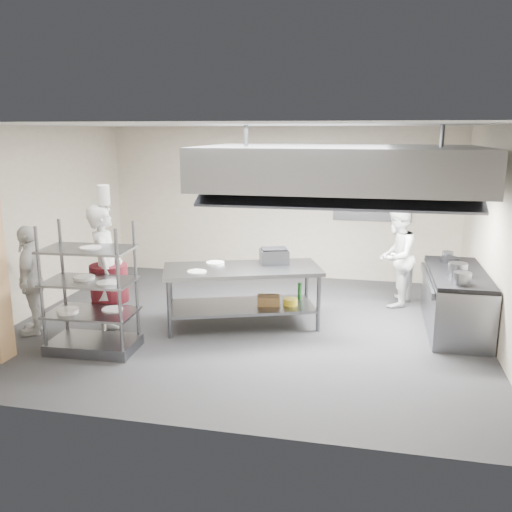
% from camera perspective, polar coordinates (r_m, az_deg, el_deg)
% --- Properties ---
extents(floor, '(7.00, 7.00, 0.00)m').
position_cam_1_polar(floor, '(8.40, -0.94, -7.28)').
color(floor, '#29292B').
rests_on(floor, ground).
extents(ceiling, '(7.00, 7.00, 0.00)m').
position_cam_1_polar(ceiling, '(7.87, -1.02, 13.66)').
color(ceiling, silver).
rests_on(ceiling, wall_back).
extents(wall_back, '(7.00, 0.00, 7.00)m').
position_cam_1_polar(wall_back, '(10.91, 2.63, 5.59)').
color(wall_back, '#B2A48D').
rests_on(wall_back, ground).
extents(wall_left, '(0.00, 6.00, 6.00)m').
position_cam_1_polar(wall_left, '(9.42, -22.22, 3.44)').
color(wall_left, '#B2A48D').
rests_on(wall_left, ground).
extents(wall_right, '(0.00, 6.00, 6.00)m').
position_cam_1_polar(wall_right, '(7.98, 24.32, 1.65)').
color(wall_right, '#B2A48D').
rests_on(wall_right, ground).
extents(exhaust_hood, '(4.00, 2.50, 0.60)m').
position_cam_1_polar(exhaust_hood, '(8.09, 8.77, 9.24)').
color(exhaust_hood, gray).
rests_on(exhaust_hood, ceiling).
extents(hood_strip_a, '(1.60, 0.12, 0.04)m').
position_cam_1_polar(hood_strip_a, '(8.23, 2.38, 7.21)').
color(hood_strip_a, white).
rests_on(hood_strip_a, exhaust_hood).
extents(hood_strip_b, '(1.60, 0.12, 0.04)m').
position_cam_1_polar(hood_strip_b, '(8.12, 15.09, 6.69)').
color(hood_strip_b, white).
rests_on(hood_strip_b, exhaust_hood).
extents(wall_shelf, '(1.50, 0.28, 0.04)m').
position_cam_1_polar(wall_shelf, '(10.60, 12.16, 5.09)').
color(wall_shelf, gray).
rests_on(wall_shelf, wall_back).
extents(island, '(2.53, 1.70, 0.91)m').
position_cam_1_polar(island, '(8.27, -1.46, -4.28)').
color(island, slate).
rests_on(island, floor).
extents(island_worktop, '(2.53, 1.70, 0.06)m').
position_cam_1_polar(island_worktop, '(8.15, -1.47, -1.42)').
color(island_worktop, gray).
rests_on(island_worktop, island).
extents(island_undershelf, '(2.32, 1.55, 0.04)m').
position_cam_1_polar(island_undershelf, '(8.31, -1.45, -5.30)').
color(island_undershelf, slate).
rests_on(island_undershelf, island).
extents(pass_rack, '(1.20, 0.74, 1.75)m').
position_cam_1_polar(pass_rack, '(7.53, -17.06, -3.28)').
color(pass_rack, gray).
rests_on(pass_rack, floor).
extents(cooking_range, '(0.80, 2.00, 0.84)m').
position_cam_1_polar(cooking_range, '(8.63, 20.26, -4.59)').
color(cooking_range, slate).
rests_on(cooking_range, floor).
extents(range_top, '(0.78, 1.96, 0.06)m').
position_cam_1_polar(range_top, '(8.51, 20.50, -1.70)').
color(range_top, black).
rests_on(range_top, cooking_range).
extents(chef_head, '(0.67, 0.81, 1.92)m').
position_cam_1_polar(chef_head, '(8.07, -15.50, -1.48)').
color(chef_head, silver).
rests_on(chef_head, floor).
extents(chef_line, '(0.85, 0.97, 1.69)m').
position_cam_1_polar(chef_line, '(9.40, 14.56, -0.08)').
color(chef_line, silver).
rests_on(chef_line, floor).
extents(chef_plating, '(0.71, 1.02, 1.61)m').
position_cam_1_polar(chef_plating, '(8.52, -22.58, -2.33)').
color(chef_plating, white).
rests_on(chef_plating, floor).
extents(griddle, '(0.52, 0.46, 0.21)m').
position_cam_1_polar(griddle, '(8.40, 1.92, -0.04)').
color(griddle, slate).
rests_on(griddle, island_worktop).
extents(wicker_basket, '(0.37, 0.29, 0.15)m').
position_cam_1_polar(wicker_basket, '(8.28, 1.33, -4.69)').
color(wicker_basket, olive).
rests_on(wicker_basket, island_undershelf).
extents(stockpot, '(0.26, 0.26, 0.18)m').
position_cam_1_polar(stockpot, '(8.24, 20.47, -1.31)').
color(stockpot, gray).
rests_on(stockpot, range_top).
extents(plate_stack, '(0.28, 0.28, 0.05)m').
position_cam_1_polar(plate_stack, '(7.62, -16.91, -5.54)').
color(plate_stack, white).
rests_on(plate_stack, pass_rack).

